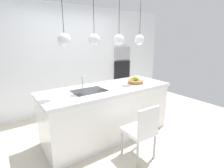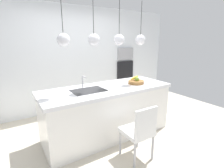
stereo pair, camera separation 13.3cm
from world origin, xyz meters
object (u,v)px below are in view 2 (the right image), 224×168
(fruit_bowl, at_px, (136,81))
(oven, at_px, (125,70))
(chair_near, at_px, (140,130))
(microwave, at_px, (125,54))

(fruit_bowl, height_order, oven, oven)
(fruit_bowl, relative_size, oven, 0.55)
(fruit_bowl, xyz_separation_m, oven, (0.95, 1.64, -0.10))
(fruit_bowl, bearing_deg, oven, 59.97)
(oven, distance_m, chair_near, 2.94)
(fruit_bowl, bearing_deg, microwave, 59.97)
(microwave, bearing_deg, chair_near, -122.31)
(microwave, height_order, chair_near, microwave)
(fruit_bowl, xyz_separation_m, chair_near, (-0.61, -0.82, -0.49))
(fruit_bowl, relative_size, microwave, 0.57)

